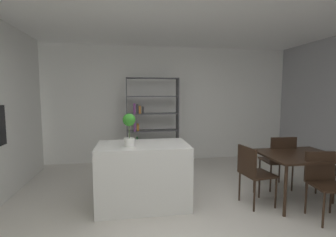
{
  "coord_description": "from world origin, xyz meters",
  "views": [
    {
      "loc": [
        -0.72,
        -2.88,
        1.66
      ],
      "look_at": [
        -0.06,
        1.19,
        1.24
      ],
      "focal_mm": 26.22,
      "sensor_mm": 36.0,
      "label": 1
    }
  ],
  "objects_px": {
    "dining_chair_far": "(279,158)",
    "dining_table": "(299,159)",
    "open_bookshelf": "(149,123)",
    "kitchen_island": "(143,175)",
    "dining_chair_near": "(324,179)",
    "potted_plant_on_island": "(129,127)",
    "dining_chair_island_side": "(252,170)"
  },
  "relations": [
    {
      "from": "dining_chair_far",
      "to": "dining_table",
      "type": "bearing_deg",
      "value": 94.37
    },
    {
      "from": "open_bookshelf",
      "to": "kitchen_island",
      "type": "bearing_deg",
      "value": -97.54
    },
    {
      "from": "dining_table",
      "to": "dining_chair_far",
      "type": "height_order",
      "value": "dining_chair_far"
    },
    {
      "from": "dining_chair_near",
      "to": "potted_plant_on_island",
      "type": "bearing_deg",
      "value": 173.53
    },
    {
      "from": "kitchen_island",
      "to": "potted_plant_on_island",
      "type": "bearing_deg",
      "value": -147.35
    },
    {
      "from": "open_bookshelf",
      "to": "dining_chair_island_side",
      "type": "height_order",
      "value": "open_bookshelf"
    },
    {
      "from": "dining_chair_far",
      "to": "dining_chair_near",
      "type": "height_order",
      "value": "dining_chair_far"
    },
    {
      "from": "dining_table",
      "to": "dining_chair_far",
      "type": "relative_size",
      "value": 1.17
    },
    {
      "from": "dining_table",
      "to": "dining_chair_island_side",
      "type": "height_order",
      "value": "dining_chair_island_side"
    },
    {
      "from": "dining_table",
      "to": "dining_chair_near",
      "type": "xyz_separation_m",
      "value": [
        0.01,
        -0.49,
        -0.14
      ]
    },
    {
      "from": "dining_chair_near",
      "to": "open_bookshelf",
      "type": "bearing_deg",
      "value": 134.26
    },
    {
      "from": "open_bookshelf",
      "to": "dining_table",
      "type": "distance_m",
      "value": 3.11
    },
    {
      "from": "dining_chair_near",
      "to": "dining_table",
      "type": "bearing_deg",
      "value": 98.48
    },
    {
      "from": "kitchen_island",
      "to": "dining_chair_near",
      "type": "xyz_separation_m",
      "value": [
        2.36,
        -0.74,
        0.07
      ]
    },
    {
      "from": "open_bookshelf",
      "to": "dining_chair_near",
      "type": "height_order",
      "value": "open_bookshelf"
    },
    {
      "from": "potted_plant_on_island",
      "to": "open_bookshelf",
      "type": "bearing_deg",
      "value": 77.9
    },
    {
      "from": "open_bookshelf",
      "to": "dining_chair_island_side",
      "type": "relative_size",
      "value": 2.26
    },
    {
      "from": "kitchen_island",
      "to": "dining_table",
      "type": "relative_size",
      "value": 1.2
    },
    {
      "from": "dining_chair_far",
      "to": "dining_chair_near",
      "type": "xyz_separation_m",
      "value": [
        0.02,
        -0.97,
        -0.03
      ]
    },
    {
      "from": "kitchen_island",
      "to": "potted_plant_on_island",
      "type": "height_order",
      "value": "potted_plant_on_island"
    },
    {
      "from": "potted_plant_on_island",
      "to": "dining_chair_near",
      "type": "xyz_separation_m",
      "value": [
        2.56,
        -0.62,
        -0.67
      ]
    },
    {
      "from": "potted_plant_on_island",
      "to": "dining_chair_far",
      "type": "bearing_deg",
      "value": 7.82
    },
    {
      "from": "kitchen_island",
      "to": "open_bookshelf",
      "type": "relative_size",
      "value": 0.66
    },
    {
      "from": "dining_chair_far",
      "to": "dining_chair_near",
      "type": "relative_size",
      "value": 1.07
    },
    {
      "from": "dining_table",
      "to": "dining_chair_near",
      "type": "height_order",
      "value": "dining_chair_near"
    },
    {
      "from": "kitchen_island",
      "to": "dining_chair_island_side",
      "type": "distance_m",
      "value": 1.62
    },
    {
      "from": "dining_chair_far",
      "to": "dining_chair_island_side",
      "type": "bearing_deg",
      "value": 36.64
    },
    {
      "from": "kitchen_island",
      "to": "dining_chair_far",
      "type": "relative_size",
      "value": 1.41
    },
    {
      "from": "dining_chair_island_side",
      "to": "dining_chair_far",
      "type": "bearing_deg",
      "value": -63.98
    },
    {
      "from": "kitchen_island",
      "to": "dining_chair_far",
      "type": "height_order",
      "value": "dining_chair_far"
    },
    {
      "from": "open_bookshelf",
      "to": "dining_chair_near",
      "type": "bearing_deg",
      "value": -52.91
    },
    {
      "from": "kitchen_island",
      "to": "dining_chair_near",
      "type": "distance_m",
      "value": 2.48
    }
  ]
}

